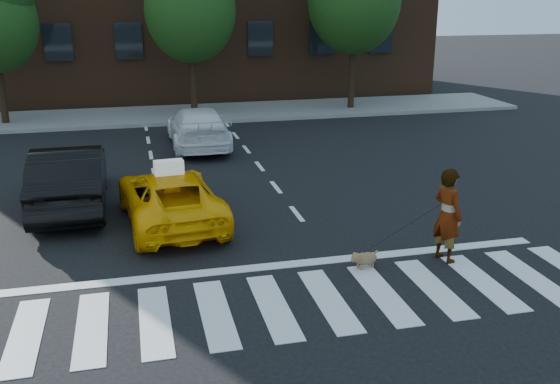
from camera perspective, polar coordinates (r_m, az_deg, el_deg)
The scene contains 10 objects.
ground at distance 10.87m, azimuth -0.61°, elevation -10.44°, with size 120.00×120.00×0.00m, color black.
crosswalk at distance 10.86m, azimuth -0.61°, elevation -10.41°, with size 13.00×2.40×0.01m, color silver.
stop_line at distance 12.26m, azimuth -2.30°, elevation -6.94°, with size 12.00×0.30×0.01m, color silver.
sidewalk_far at distance 27.38m, azimuth -8.96°, elevation 7.04°, with size 30.00×4.00×0.15m, color slate.
taxi at distance 14.62m, azimuth -10.03°, elevation -0.47°, with size 2.03×4.41×1.23m, color #FFAE05.
black_sedan at distance 16.22m, azimuth -18.68°, elevation 1.31°, with size 1.66×4.75×1.56m, color black.
white_suv at distance 21.73m, azimuth -7.51°, elevation 5.90°, with size 1.90×4.68×1.36m, color white.
woman at distance 12.70m, azimuth 15.07°, elevation -2.07°, with size 0.69×0.46×1.90m, color #999999.
dog at distance 12.26m, azimuth 7.65°, elevation -6.04°, with size 0.63×0.36×0.36m.
taxi_sign at distance 14.20m, azimuth -10.14°, elevation 2.24°, with size 0.65×0.28×0.32m, color white.
Camera 1 is at (-2.14, -9.31, 5.17)m, focal length 40.00 mm.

